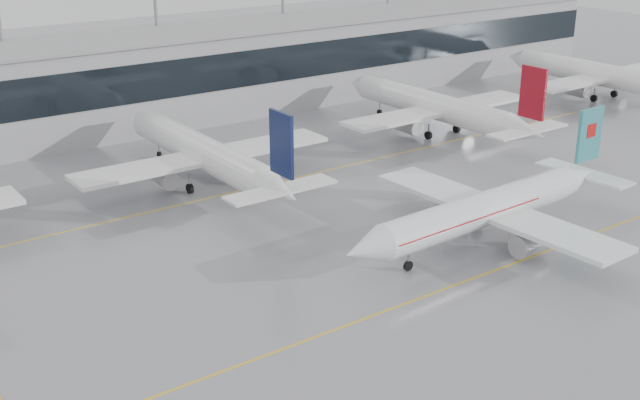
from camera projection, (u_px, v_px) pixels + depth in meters
ground at (408, 303)px, 63.59m from camera, size 320.00×320.00×0.00m
taxi_line_main at (408, 302)px, 63.59m from camera, size 120.00×0.25×0.01m
taxi_line_north at (223, 195)px, 86.32m from camera, size 120.00×0.25×0.01m
terminal at (104, 86)px, 108.43m from camera, size 180.00×15.00×12.00m
terminal_glass at (126, 85)px, 102.18m from camera, size 180.00×0.20×5.00m
terminal_roof at (100, 40)px, 106.22m from camera, size 182.00×16.00×0.40m
light_masts at (83, 26)px, 110.36m from camera, size 156.40×1.00×22.60m
air_canada_jet at (492, 207)px, 73.88m from camera, size 34.17×26.68×10.48m
parked_jet_c at (205, 154)px, 87.80m from camera, size 29.64×36.96×11.72m
parked_jet_d at (438, 107)px, 106.90m from camera, size 29.64×36.96×11.72m
parked_jet_e at (600, 75)px, 126.00m from camera, size 29.64×36.96×11.72m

